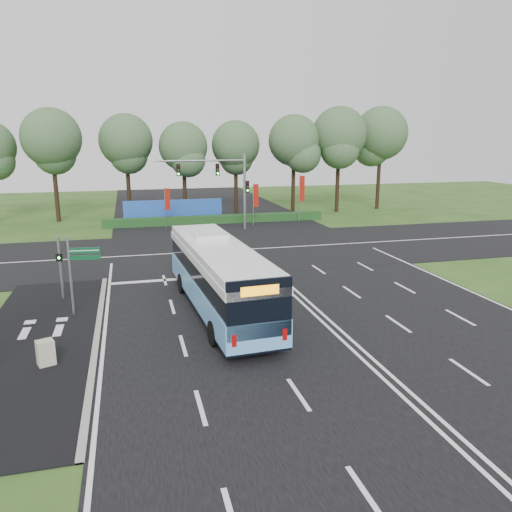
# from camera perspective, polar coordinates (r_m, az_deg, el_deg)

# --- Properties ---
(ground) EXTENTS (120.00, 120.00, 0.00)m
(ground) POSITION_cam_1_polar(r_m,az_deg,el_deg) (27.12, 4.51, -4.74)
(ground) COLOR #2A4918
(ground) RESTS_ON ground
(road_main) EXTENTS (20.00, 120.00, 0.04)m
(road_main) POSITION_cam_1_polar(r_m,az_deg,el_deg) (27.11, 4.51, -4.70)
(road_main) COLOR black
(road_main) RESTS_ON ground
(road_cross) EXTENTS (120.00, 14.00, 0.05)m
(road_cross) POSITION_cam_1_polar(r_m,az_deg,el_deg) (38.25, -1.30, 0.73)
(road_cross) COLOR black
(road_cross) RESTS_ON ground
(bike_path) EXTENTS (5.00, 18.00, 0.06)m
(bike_path) POSITION_cam_1_polar(r_m,az_deg,el_deg) (23.29, -23.65, -8.92)
(bike_path) COLOR black
(bike_path) RESTS_ON ground
(kerb_strip) EXTENTS (0.25, 18.00, 0.12)m
(kerb_strip) POSITION_cam_1_polar(r_m,az_deg,el_deg) (22.99, -17.69, -8.62)
(kerb_strip) COLOR gray
(kerb_strip) RESTS_ON ground
(city_bus) EXTENTS (3.45, 12.80, 3.63)m
(city_bus) POSITION_cam_1_polar(r_m,az_deg,el_deg) (24.42, -4.28, -2.31)
(city_bus) COLOR #62A5E4
(city_bus) RESTS_ON ground
(pedestrian_signal) EXTENTS (0.32, 0.42, 3.41)m
(pedestrian_signal) POSITION_cam_1_polar(r_m,az_deg,el_deg) (28.14, -21.47, -1.04)
(pedestrian_signal) COLOR gray
(pedestrian_signal) RESTS_ON ground
(street_sign) EXTENTS (1.51, 0.24, 3.89)m
(street_sign) POSITION_cam_1_polar(r_m,az_deg,el_deg) (25.22, -19.78, -1.09)
(street_sign) COLOR gray
(street_sign) RESTS_ON ground
(utility_cabinet) EXTENTS (0.75, 0.69, 1.02)m
(utility_cabinet) POSITION_cam_1_polar(r_m,az_deg,el_deg) (20.71, -22.90, -10.21)
(utility_cabinet) COLOR #B7B093
(utility_cabinet) RESTS_ON ground
(banner_flag_left) EXTENTS (0.54, 0.23, 3.83)m
(banner_flag_left) POSITION_cam_1_polar(r_m,az_deg,el_deg) (48.06, -10.15, 6.16)
(banner_flag_left) COLOR gray
(banner_flag_left) RESTS_ON ground
(banner_flag_mid) EXTENTS (0.59, 0.21, 4.13)m
(banner_flag_mid) POSITION_cam_1_polar(r_m,az_deg,el_deg) (48.49, -0.09, 6.65)
(banner_flag_mid) COLOR gray
(banner_flag_mid) RESTS_ON ground
(banner_flag_right) EXTENTS (0.66, 0.31, 4.76)m
(banner_flag_right) POSITION_cam_1_polar(r_m,az_deg,el_deg) (50.83, 5.20, 7.35)
(banner_flag_right) COLOR gray
(banner_flag_right) RESTS_ON ground
(traffic_light_gantry) EXTENTS (8.41, 0.28, 7.00)m
(traffic_light_gantry) POSITION_cam_1_polar(r_m,az_deg,el_deg) (45.83, -3.53, 8.69)
(traffic_light_gantry) COLOR gray
(traffic_light_gantry) RESTS_ON ground
(hedge) EXTENTS (22.00, 1.20, 0.80)m
(hedge) POSITION_cam_1_polar(r_m,az_deg,el_deg) (50.22, -4.56, 4.18)
(hedge) COLOR #163C18
(hedge) RESTS_ON ground
(blue_hoarding) EXTENTS (10.00, 0.30, 2.20)m
(blue_hoarding) POSITION_cam_1_polar(r_m,az_deg,el_deg) (52.05, -9.42, 5.15)
(blue_hoarding) COLOR #214FB3
(blue_hoarding) RESTS_ON ground
(eucalyptus_row) EXTENTS (47.90, 8.62, 11.96)m
(eucalyptus_row) POSITION_cam_1_polar(r_m,az_deg,el_deg) (55.45, -3.95, 13.11)
(eucalyptus_row) COLOR black
(eucalyptus_row) RESTS_ON ground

